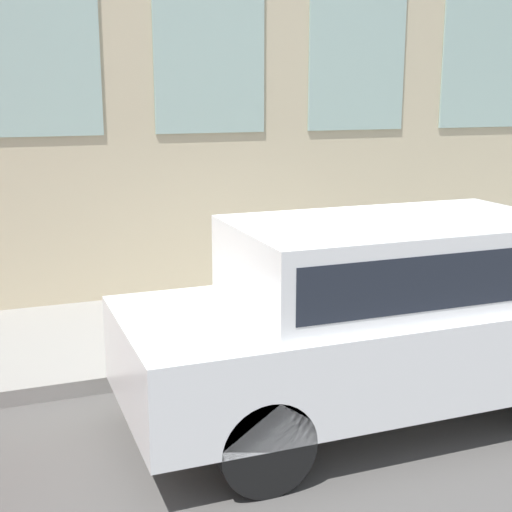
{
  "coord_description": "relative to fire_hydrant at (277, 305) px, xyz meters",
  "views": [
    {
      "loc": [
        -6.91,
        3.02,
        3.03
      ],
      "look_at": [
        0.54,
        0.18,
        1.18
      ],
      "focal_mm": 50.0,
      "sensor_mm": 36.0,
      "label": 1
    }
  ],
  "objects": [
    {
      "name": "ground_plane",
      "position": [
        -0.39,
        0.03,
        -0.61
      ],
      "size": [
        80.0,
        80.0,
        0.0
      ],
      "primitive_type": "plane",
      "color": "#514F4C"
    },
    {
      "name": "person",
      "position": [
        0.31,
        0.41,
        0.41
      ],
      "size": [
        0.34,
        0.22,
        1.4
      ],
      "rotation": [
        0.0,
        0.0,
        0.83
      ],
      "color": "#726651",
      "rests_on": "sidewalk"
    },
    {
      "name": "parked_truck_white_near",
      "position": [
        -1.83,
        -0.34,
        0.48
      ],
      "size": [
        1.92,
        4.81,
        1.9
      ],
      "color": "black",
      "rests_on": "ground_plane"
    },
    {
      "name": "building_facade",
      "position": [
        2.56,
        0.03,
        3.52
      ],
      "size": [
        0.33,
        40.0,
        8.24
      ],
      "color": "#C6B793",
      "rests_on": "ground_plane"
    },
    {
      "name": "fire_hydrant",
      "position": [
        0.0,
        0.0,
        0.0
      ],
      "size": [
        0.28,
        0.41,
        0.85
      ],
      "color": "gray",
      "rests_on": "sidewalk"
    },
    {
      "name": "sidewalk",
      "position": [
        1.01,
        0.03,
        -0.52
      ],
      "size": [
        2.8,
        60.0,
        0.17
      ],
      "color": "gray",
      "rests_on": "ground_plane"
    }
  ]
}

